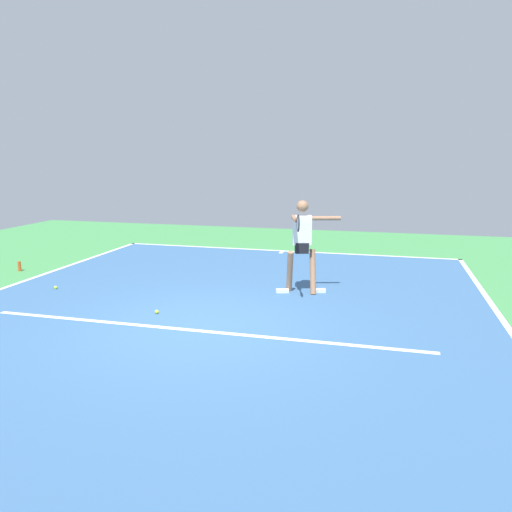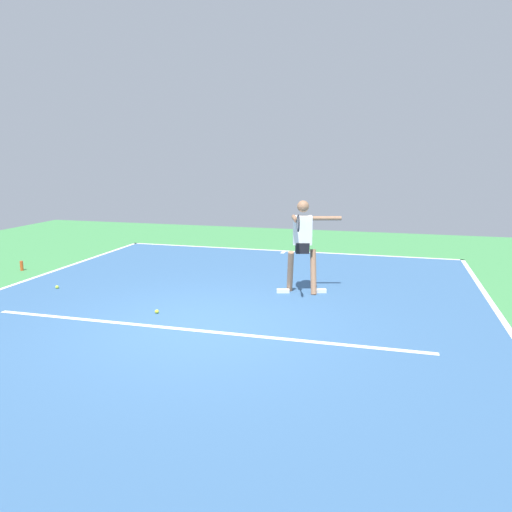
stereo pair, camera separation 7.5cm
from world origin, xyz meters
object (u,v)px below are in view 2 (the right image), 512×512
at_px(tennis_player, 303,241).
at_px(tennis_ball_near_service_line, 157,312).
at_px(tennis_ball_by_baseline, 57,287).
at_px(water_bottle, 22,266).

distance_m(tennis_player, tennis_ball_near_service_line, 2.95).
distance_m(tennis_ball_by_baseline, water_bottle, 2.10).
distance_m(tennis_ball_by_baseline, tennis_ball_near_service_line, 2.73).
height_order(tennis_player, tennis_ball_by_baseline, tennis_player).
xyz_separation_m(tennis_player, water_bottle, (6.44, -0.19, -0.90)).
height_order(tennis_player, water_bottle, tennis_player).
bearing_deg(tennis_player, water_bottle, -17.53).
bearing_deg(tennis_ball_near_service_line, tennis_player, -138.71).
distance_m(tennis_player, water_bottle, 6.51).
height_order(tennis_ball_near_service_line, water_bottle, water_bottle).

